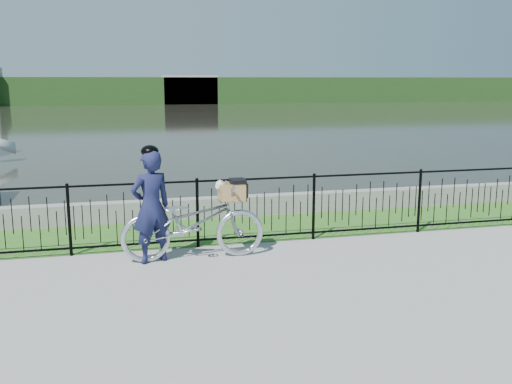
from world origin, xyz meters
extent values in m
plane|color=gray|center=(0.00, 0.00, 0.00)|extent=(120.00, 120.00, 0.00)
cube|color=#32651F|center=(0.00, 2.60, 0.00)|extent=(60.00, 2.00, 0.01)
plane|color=#27271E|center=(0.00, 33.00, 0.00)|extent=(120.00, 120.00, 0.00)
cube|color=gray|center=(0.00, 3.60, 0.20)|extent=(60.00, 0.30, 0.40)
cube|color=#22431A|center=(0.00, 60.00, 1.50)|extent=(120.00, 6.00, 3.00)
cube|color=#AD9E8B|center=(6.00, 58.50, 1.60)|extent=(6.00, 3.00, 3.20)
imported|color=silver|center=(-1.15, 1.00, 0.57)|extent=(2.18, 0.76, 1.15)
cube|color=black|center=(-0.54, 1.00, 0.89)|extent=(0.38, 0.18, 0.02)
cube|color=#9F7B49|center=(-0.54, 1.00, 0.89)|extent=(0.41, 0.28, 0.01)
cube|color=#9F7B49|center=(-0.54, 1.13, 1.02)|extent=(0.41, 0.02, 0.27)
cube|color=#9F7B49|center=(-0.54, 0.87, 1.02)|extent=(0.41, 0.01, 0.27)
cube|color=#9F7B49|center=(-0.35, 1.00, 1.02)|extent=(0.02, 0.28, 0.27)
cube|color=#9F7B49|center=(-0.74, 1.00, 1.02)|extent=(0.01, 0.28, 0.27)
cube|color=black|center=(-0.45, 1.00, 1.19)|extent=(0.22, 0.29, 0.06)
cube|color=black|center=(-0.33, 1.00, 1.05)|extent=(0.02, 0.29, 0.22)
ellipsoid|color=silver|center=(-0.56, 1.00, 1.02)|extent=(0.31, 0.22, 0.20)
sphere|color=silver|center=(-0.73, 0.98, 1.14)|extent=(0.15, 0.15, 0.15)
sphere|color=silver|center=(-0.78, 0.96, 1.11)|extent=(0.07, 0.07, 0.07)
sphere|color=black|center=(-0.80, 0.95, 1.10)|extent=(0.02, 0.02, 0.02)
cone|color=#9E6B42|center=(-0.73, 1.04, 1.20)|extent=(0.06, 0.08, 0.08)
cone|color=#9E6B42|center=(-0.71, 0.94, 1.20)|extent=(0.06, 0.08, 0.08)
imported|color=#171A3F|center=(-1.78, 0.99, 0.85)|extent=(0.72, 0.60, 1.70)
ellipsoid|color=black|center=(-1.78, 0.99, 1.68)|extent=(0.26, 0.29, 0.18)
camera|label=1|loc=(-2.21, -7.42, 2.71)|focal=40.00mm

